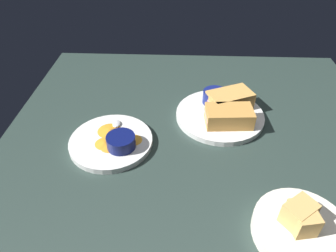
{
  "coord_description": "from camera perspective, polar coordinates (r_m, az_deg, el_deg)",
  "views": [
    {
      "loc": [
        5.8,
        60.21,
        55.31
      ],
      "look_at": [
        8.62,
        -4.67,
        3.0
      ],
      "focal_mm": 32.38,
      "sensor_mm": 36.0,
      "label": 1
    }
  ],
  "objects": [
    {
      "name": "sandwich_half_near",
      "position": [
        0.87,
        11.4,
        1.81
      ],
      "size": [
        13.71,
        8.47,
        4.8
      ],
      "color": "#C68C42",
      "rests_on": "plate_sandwich_main"
    },
    {
      "name": "ground_plane",
      "position": [
        0.83,
        5.83,
        -4.61
      ],
      "size": [
        110.0,
        110.0,
        3.0
      ],
      "primitive_type": "cube",
      "color": "#283833"
    },
    {
      "name": "plate_chips_companion",
      "position": [
        0.83,
        -10.63,
        -2.83
      ],
      "size": [
        22.32,
        22.32,
        1.6
      ],
      "primitive_type": "cylinder",
      "color": "silver",
      "rests_on": "ground_plane"
    },
    {
      "name": "spoon_by_dark_ramekin",
      "position": [
        0.92,
        10.34,
        2.7
      ],
      "size": [
        5.24,
        9.65,
        0.8
      ],
      "color": "silver",
      "rests_on": "plate_sandwich_main"
    },
    {
      "name": "plantain_chip_scatter",
      "position": [
        0.82,
        -10.39,
        -2.43
      ],
      "size": [
        14.19,
        13.73,
        0.6
      ],
      "color": "orange",
      "rests_on": "plate_chips_companion"
    },
    {
      "name": "sandwich_half_far",
      "position": [
        0.94,
        11.55,
        4.91
      ],
      "size": [
        14.97,
        12.23,
        4.8
      ],
      "color": "tan",
      "rests_on": "plate_sandwich_main"
    },
    {
      "name": "bread_basket_rear",
      "position": [
        0.68,
        23.73,
        -17.14
      ],
      "size": [
        19.14,
        19.14,
        7.98
      ],
      "color": "silver",
      "rests_on": "ground_plane"
    },
    {
      "name": "ramekin_dark_sauce",
      "position": [
        0.95,
        8.79,
        5.5
      ],
      "size": [
        7.41,
        7.41,
        4.0
      ],
      "color": "navy",
      "rests_on": "plate_sandwich_main"
    },
    {
      "name": "plate_sandwich_main",
      "position": [
        0.92,
        9.7,
        1.98
      ],
      "size": [
        26.12,
        26.12,
        1.6
      ],
      "primitive_type": "cylinder",
      "color": "silver",
      "rests_on": "ground_plane"
    },
    {
      "name": "ramekin_light_gravy",
      "position": [
        0.79,
        -8.86,
        -2.83
      ],
      "size": [
        7.51,
        7.51,
        3.38
      ],
      "color": "#0C144C",
      "rests_on": "plate_chips_companion"
    },
    {
      "name": "spoon_by_gravy_ramekin",
      "position": [
        0.86,
        -9.88,
        -0.15
      ],
      "size": [
        2.45,
        9.94,
        0.8
      ],
      "color": "silver",
      "rests_on": "plate_chips_companion"
    }
  ]
}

